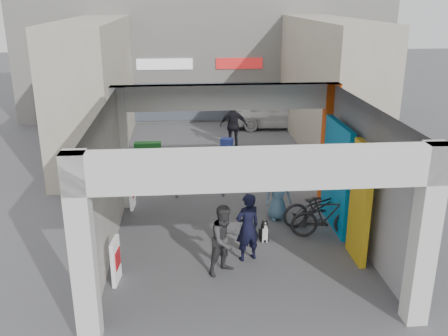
{
  "coord_description": "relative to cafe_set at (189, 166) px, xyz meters",
  "views": [
    {
      "loc": [
        -1.26,
        -11.67,
        5.83
      ],
      "look_at": [
        -0.17,
        1.0,
        1.42
      ],
      "focal_mm": 40.0,
      "sensor_mm": 36.0,
      "label": 1
    }
  ],
  "objects": [
    {
      "name": "crate_stack",
      "position": [
        1.53,
        2.45,
        -0.01
      ],
      "size": [
        0.54,
        0.49,
        0.56
      ],
      "rotation": [
        0.0,
        0.0,
        -0.36
      ],
      "color": "#175317",
      "rests_on": "ground"
    },
    {
      "name": "bicycle_rear",
      "position": [
        3.37,
        -4.97,
        0.25
      ],
      "size": [
        1.82,
        0.53,
        1.09
      ],
      "primitive_type": "imported",
      "rotation": [
        0.0,
        0.0,
        1.56
      ],
      "color": "black",
      "rests_on": "ground"
    },
    {
      "name": "cafe_set",
      "position": [
        0.0,
        0.0,
        0.0
      ],
      "size": [
        1.36,
        1.1,
        0.82
      ],
      "rotation": [
        0.0,
        0.0,
        0.37
      ],
      "color": "#B5B6BB",
      "rests_on": "ground"
    },
    {
      "name": "man_with_dog",
      "position": [
        1.24,
        -5.95,
        0.53
      ],
      "size": [
        0.7,
        0.58,
        1.64
      ],
      "primitive_type": "imported",
      "rotation": [
        0.0,
        0.0,
        3.51
      ],
      "color": "black",
      "rests_on": "ground"
    },
    {
      "name": "advert_board_near",
      "position": [
        -1.67,
        -6.68,
        0.21
      ],
      "size": [
        0.15,
        0.56,
        1.0
      ],
      "rotation": [
        0.0,
        0.0,
        -0.12
      ],
      "color": "silver",
      "rests_on": "ground"
    },
    {
      "name": "far_building",
      "position": [
        1.07,
        9.47,
        3.7
      ],
      "size": [
        18.0,
        4.08,
        8.0
      ],
      "color": "silver",
      "rests_on": "ground"
    },
    {
      "name": "ground",
      "position": [
        1.07,
        -4.52,
        -0.29
      ],
      "size": [
        90.0,
        90.0,
        0.0
      ],
      "primitive_type": "plane",
      "color": "#525257",
      "rests_on": "ground"
    },
    {
      "name": "bicycle_front",
      "position": [
        3.37,
        -4.28,
        0.24
      ],
      "size": [
        2.11,
        1.03,
        1.06
      ],
      "primitive_type": "imported",
      "rotation": [
        0.0,
        0.0,
        1.74
      ],
      "color": "black",
      "rests_on": "ground"
    },
    {
      "name": "plaza_bldg_left",
      "position": [
        -3.43,
        2.98,
        2.21
      ],
      "size": [
        2.0,
        9.0,
        5.0
      ],
      "primitive_type": "cube",
      "color": "#B2A993",
      "rests_on": "ground"
    },
    {
      "name": "produce_stand",
      "position": [
        -1.47,
        1.29,
        0.01
      ],
      "size": [
        1.16,
        0.63,
        0.77
      ],
      "rotation": [
        0.0,
        0.0,
        -0.32
      ],
      "color": "black",
      "rests_on": "ground"
    },
    {
      "name": "man_elderly",
      "position": [
        2.36,
        -3.81,
        0.44
      ],
      "size": [
        0.77,
        0.56,
        1.46
      ],
      "primitive_type": "imported",
      "rotation": [
        0.0,
        0.0,
        0.14
      ],
      "color": "teal",
      "rests_on": "ground"
    },
    {
      "name": "bollard_right",
      "position": [
        2.76,
        -2.18,
        0.13
      ],
      "size": [
        0.09,
        0.09,
        0.84
      ],
      "primitive_type": "cylinder",
      "color": "gray",
      "rests_on": "ground"
    },
    {
      "name": "bollard_center",
      "position": [
        1.0,
        -2.1,
        0.16
      ],
      "size": [
        0.09,
        0.09,
        0.91
      ],
      "primitive_type": "cylinder",
      "color": "gray",
      "rests_on": "ground"
    },
    {
      "name": "plaza_bldg_right",
      "position": [
        5.57,
        2.98,
        2.21
      ],
      "size": [
        2.0,
        9.0,
        5.0
      ],
      "primitive_type": "cube",
      "color": "#B2A993",
      "rests_on": "ground"
    },
    {
      "name": "man_back_turned",
      "position": [
        0.67,
        -6.48,
        0.51
      ],
      "size": [
        0.98,
        0.94,
        1.6
      ],
      "primitive_type": "imported",
      "rotation": [
        0.0,
        0.0,
        0.6
      ],
      "color": "#39393B",
      "rests_on": "ground"
    },
    {
      "name": "border_collie",
      "position": [
        1.78,
        -5.07,
        -0.06
      ],
      "size": [
        0.22,
        0.43,
        0.59
      ],
      "rotation": [
        0.0,
        0.0,
        0.0
      ],
      "color": "black",
      "rests_on": "ground"
    },
    {
      "name": "bollard_left",
      "position": [
        -0.41,
        -2.02,
        0.2
      ],
      "size": [
        0.09,
        0.09,
        0.99
      ],
      "primitive_type": "cylinder",
      "color": "gray",
      "rests_on": "ground"
    },
    {
      "name": "man_crates",
      "position": [
        1.85,
        3.0,
        0.64
      ],
      "size": [
        1.15,
        0.62,
        1.86
      ],
      "primitive_type": "imported",
      "rotation": [
        0.0,
        0.0,
        2.98
      ],
      "color": "black",
      "rests_on": "ground"
    },
    {
      "name": "arcade_canopy",
      "position": [
        1.61,
        -5.34,
        2.01
      ],
      "size": [
        6.4,
        6.45,
        6.4
      ],
      "color": "silver",
      "rests_on": "ground"
    },
    {
      "name": "white_van",
      "position": [
        4.1,
        6.13,
        0.44
      ],
      "size": [
        4.38,
        2.01,
        1.46
      ],
      "primitive_type": "imported",
      "rotation": [
        0.0,
        0.0,
        1.5
      ],
      "color": "white",
      "rests_on": "ground"
    },
    {
      "name": "advert_board_far",
      "position": [
        -1.67,
        -2.7,
        0.21
      ],
      "size": [
        0.13,
        0.55,
        1.0
      ],
      "rotation": [
        0.0,
        0.0,
        -0.07
      ],
      "color": "silver",
      "rests_on": "ground"
    }
  ]
}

